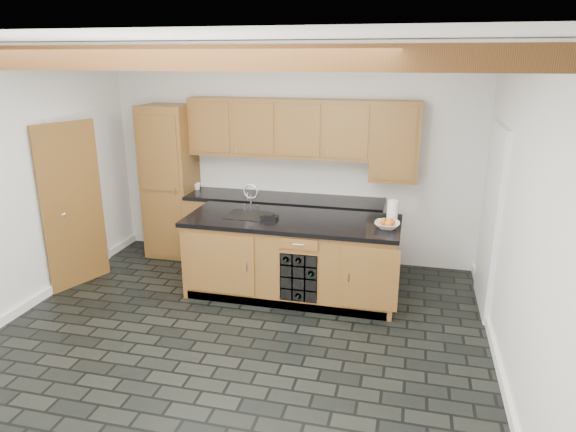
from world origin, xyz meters
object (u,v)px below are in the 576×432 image
Objects in this scene: island at (292,257)px; paper_towel at (392,212)px; kitchen_scale at (269,217)px; fruit_bowl at (387,225)px.

paper_towel is (1.11, 0.14, 0.59)m from island.
kitchen_scale is 0.78× the size of paper_towel.
island is 12.61× the size of kitchen_scale.
paper_towel is (1.37, 0.20, 0.10)m from kitchen_scale.
fruit_bowl reaches higher than island.
island is 9.78× the size of paper_towel.
paper_towel reaches higher than kitchen_scale.
island is 0.56m from kitchen_scale.
island is at bearing -172.72° from paper_towel.
paper_towel is at bearing 7.28° from island.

